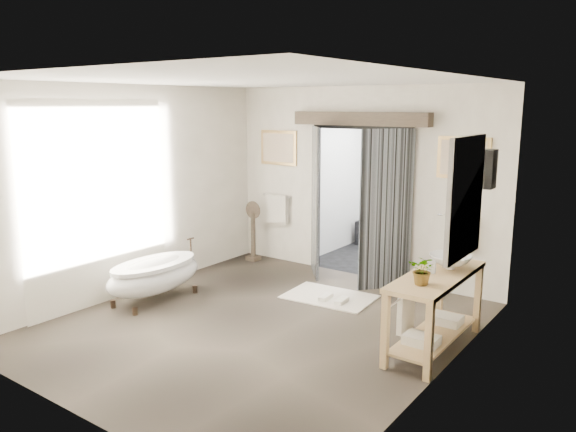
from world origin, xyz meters
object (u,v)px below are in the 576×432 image
Objects in this scene: clawfoot_tub at (155,275)px; vanity at (433,305)px; rug at (329,297)px; basin at (450,262)px.

vanity reaches higher than clawfoot_tub.
basin is (1.84, -0.47, 0.92)m from rug.
rug is 2.57× the size of basin.
vanity is 2.00m from rug.
clawfoot_tub is 3.72m from vanity.
vanity is (3.65, 0.73, 0.15)m from clawfoot_tub.
basin is at bearing -14.47° from rug.
vanity is at bearing 11.27° from clawfoot_tub.
rug is at bearing 38.52° from clawfoot_tub.
clawfoot_tub is at bearing -168.73° from vanity.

